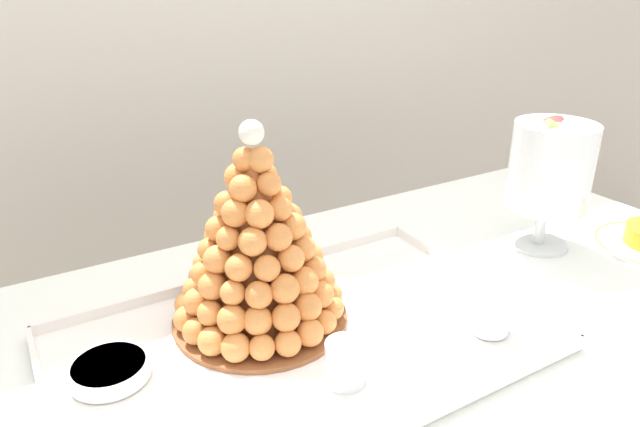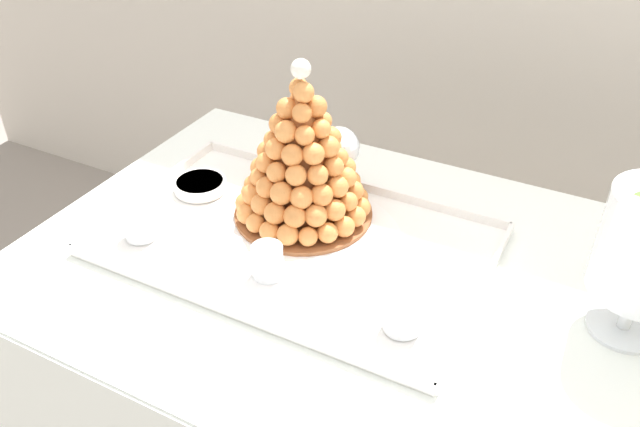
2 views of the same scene
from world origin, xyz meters
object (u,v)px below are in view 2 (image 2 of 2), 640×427
(croquembouche, at_px, (302,159))
(dessert_cup_centre, at_px, (403,315))
(serving_tray, at_px, (296,242))
(dessert_cup_mid_left, at_px, (268,262))
(wine_glass, at_px, (339,150))
(dessert_cup_left, at_px, (140,226))
(creme_brulee_ramekin, at_px, (200,185))

(croquembouche, relative_size, dessert_cup_centre, 5.31)
(serving_tray, xyz_separation_m, dessert_cup_mid_left, (0.01, -0.10, 0.03))
(dessert_cup_mid_left, distance_m, wine_glass, 0.28)
(croquembouche, distance_m, dessert_cup_left, 0.32)
(croquembouche, distance_m, wine_glass, 0.09)
(croquembouche, bearing_deg, dessert_cup_mid_left, -79.72)
(serving_tray, relative_size, creme_brulee_ramekin, 6.53)
(dessert_cup_centre, distance_m, wine_glass, 0.38)
(dessert_cup_mid_left, xyz_separation_m, wine_glass, (-0.00, 0.27, 0.08))
(wine_glass, bearing_deg, dessert_cup_centre, -48.86)
(creme_brulee_ramekin, distance_m, wine_glass, 0.29)
(serving_tray, relative_size, croquembouche, 2.20)
(croquembouche, xyz_separation_m, creme_brulee_ramekin, (-0.23, -0.02, -0.11))
(creme_brulee_ramekin, xyz_separation_m, wine_glass, (0.26, 0.11, 0.09))
(serving_tray, bearing_deg, wine_glass, 89.09)
(dessert_cup_mid_left, relative_size, creme_brulee_ramekin, 0.56)
(croquembouche, xyz_separation_m, dessert_cup_centre, (0.28, -0.19, -0.09))
(dessert_cup_centre, xyz_separation_m, wine_glass, (-0.25, 0.28, 0.08))
(dessert_cup_centre, xyz_separation_m, creme_brulee_ramekin, (-0.50, 0.18, -0.01))
(dessert_cup_left, bearing_deg, wine_glass, 47.67)
(dessert_cup_mid_left, xyz_separation_m, dessert_cup_centre, (0.24, -0.01, -0.00))
(dessert_cup_left, distance_m, creme_brulee_ramekin, 0.18)
(croquembouche, xyz_separation_m, dessert_cup_mid_left, (0.03, -0.18, -0.09))
(serving_tray, distance_m, dessert_cup_centre, 0.28)
(dessert_cup_left, bearing_deg, dessert_cup_mid_left, 2.88)
(serving_tray, xyz_separation_m, croquembouche, (-0.03, 0.08, 0.12))
(dessert_cup_mid_left, distance_m, creme_brulee_ramekin, 0.31)
(croquembouche, height_order, creme_brulee_ramekin, croquembouche)
(dessert_cup_mid_left, bearing_deg, dessert_cup_left, -177.12)
(creme_brulee_ramekin, height_order, wine_glass, wine_glass)
(dessert_cup_centre, distance_m, creme_brulee_ramekin, 0.53)
(dessert_cup_mid_left, bearing_deg, serving_tray, 92.81)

